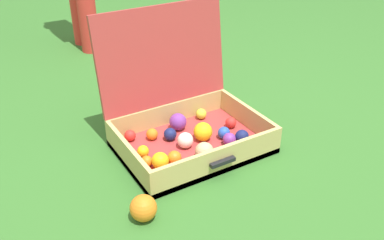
% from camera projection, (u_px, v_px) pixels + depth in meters
% --- Properties ---
extents(ground_plane, '(16.00, 16.00, 0.00)m').
position_uv_depth(ground_plane, '(205.00, 153.00, 1.81)').
color(ground_plane, '#336B28').
extents(open_suitcase, '(0.61, 0.53, 0.56)m').
position_uv_depth(open_suitcase, '(184.00, 118.00, 1.83)').
color(open_suitcase, '#B23838').
rests_on(open_suitcase, ground).
extents(stray_ball_on_grass, '(0.09, 0.09, 0.09)m').
position_uv_depth(stray_ball_on_grass, '(143.00, 208.00, 1.44)').
color(stray_ball_on_grass, orange).
rests_on(stray_ball_on_grass, ground).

